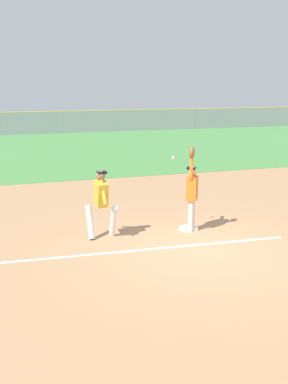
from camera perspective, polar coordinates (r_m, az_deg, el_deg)
The scene contains 11 objects.
ground_plane at distance 10.70m, azimuth 7.39°, elevation -7.32°, with size 78.72×78.72×0.00m, color tan.
outfield_grass at distance 27.17m, azimuth -8.53°, elevation 5.42°, with size 46.35×17.87×0.01m, color #4C8C47.
chalk_foul_line at distance 10.35m, azimuth -13.27°, elevation -8.30°, with size 12.00×0.10×0.01m, color white.
first_base at distance 12.08m, azimuth 5.63°, elevation -4.60°, with size 0.38×0.38×0.08m, color white.
fielder at distance 11.73m, azimuth 6.08°, elevation 0.32°, with size 0.56×0.82×2.28m.
runner at distance 11.19m, azimuth -5.44°, elevation -0.96°, with size 0.74×0.84×1.72m.
baseball at distance 11.73m, azimuth 3.69°, elevation 4.36°, with size 0.07×0.07×0.07m, color white.
outfield_fence at distance 35.87m, azimuth -10.97°, elevation 8.65°, with size 46.43×0.08×1.72m.
parked_car_red at distance 38.62m, azimuth -14.21°, elevation 8.55°, with size 4.41×2.14×1.25m.
parked_car_silver at distance 38.97m, azimuth -6.98°, elevation 8.90°, with size 4.52×2.35×1.25m.
parked_car_tan at distance 39.96m, azimuth -0.83°, elevation 9.11°, with size 4.41×2.14×1.25m.
Camera 1 is at (-4.33, -9.01, 3.80)m, focal length 42.14 mm.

